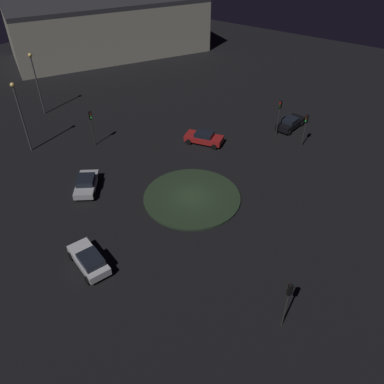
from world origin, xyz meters
name	(u,v)px	position (x,y,z in m)	size (l,w,h in m)	color
ground_plane	(192,198)	(0.00, 0.00, 0.00)	(117.51, 117.51, 0.00)	black
roundabout_island	(192,197)	(0.00, 0.00, 0.10)	(9.42, 9.42, 0.20)	#263823
car_silver	(86,183)	(9.38, 4.79, 0.76)	(4.10, 4.53, 1.47)	silver
car_red	(204,138)	(4.73, -9.40, 0.76)	(4.72, 2.91, 1.43)	red
car_black	(290,123)	(-2.18, -18.60, 0.76)	(2.42, 4.54, 1.47)	black
car_white	(89,260)	(1.67, 11.76, 0.79)	(4.60, 3.05, 1.50)	white
traffic_light_south	(306,124)	(-5.08, -15.29, 2.85)	(0.35, 0.39, 4.00)	#2D2D2D
traffic_light_east	(91,122)	(15.06, -1.83, 3.04)	(0.37, 0.32, 4.28)	#2D2D2D
traffic_light_northwest	(288,297)	(-12.93, 8.09, 3.05)	(0.40, 0.37, 4.29)	#2D2D2D
traffic_light_south_near	(279,111)	(-1.49, -16.03, 3.15)	(0.32, 0.37, 4.44)	#2D2D2D
streetlamp_east	(19,109)	(20.29, 3.17, 5.16)	(0.50, 0.50, 8.10)	#4C4C51
streetlamp_east_near	(35,75)	(26.73, -3.86, 5.28)	(0.52, 0.52, 8.07)	#4C4C51
store_building	(109,27)	(37.08, -27.68, 4.59)	(29.21, 36.44, 9.19)	#ADA893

